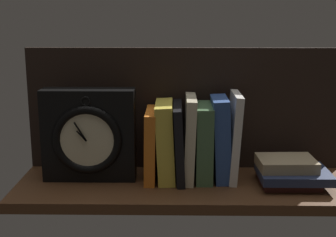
# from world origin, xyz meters

# --- Properties ---
(ground_plane) EXTENTS (0.83, 0.27, 0.03)m
(ground_plane) POSITION_xyz_m (0.00, 0.00, -0.01)
(ground_plane) COLOR #4C2D19
(back_panel) EXTENTS (0.83, 0.01, 0.32)m
(back_panel) POSITION_xyz_m (0.00, 0.13, 0.16)
(back_panel) COLOR black
(back_panel) RESTS_ON ground_plane
(book_orange_pandolfini) EXTENTS (0.03, 0.15, 0.18)m
(book_orange_pandolfini) POSITION_xyz_m (-0.09, 0.04, 0.09)
(book_orange_pandolfini) COLOR orange
(book_orange_pandolfini) RESTS_ON ground_plane
(book_yellow_seinlanguage) EXTENTS (0.05, 0.14, 0.20)m
(book_yellow_seinlanguage) POSITION_xyz_m (-0.05, 0.04, 0.10)
(book_yellow_seinlanguage) COLOR gold
(book_yellow_seinlanguage) RESTS_ON ground_plane
(book_black_skeptic) EXTENTS (0.03, 0.16, 0.19)m
(book_black_skeptic) POSITION_xyz_m (-0.02, 0.04, 0.09)
(book_black_skeptic) COLOR black
(book_black_skeptic) RESTS_ON ground_plane
(book_cream_twain) EXTENTS (0.03, 0.14, 0.21)m
(book_cream_twain) POSITION_xyz_m (0.01, 0.04, 0.10)
(book_cream_twain) COLOR beige
(book_cream_twain) RESTS_ON ground_plane
(book_green_romantic) EXTENTS (0.04, 0.13, 0.19)m
(book_green_romantic) POSITION_xyz_m (0.05, 0.04, 0.09)
(book_green_romantic) COLOR #476B44
(book_green_romantic) RESTS_ON ground_plane
(book_blue_modern) EXTENTS (0.05, 0.12, 0.21)m
(book_blue_modern) POSITION_xyz_m (0.09, 0.04, 0.10)
(book_blue_modern) COLOR #2D4C8E
(book_blue_modern) RESTS_ON ground_plane
(book_white_catcher) EXTENTS (0.03, 0.13, 0.22)m
(book_white_catcher) POSITION_xyz_m (0.12, 0.04, 0.11)
(book_white_catcher) COLOR silver
(book_white_catcher) RESTS_ON ground_plane
(framed_clock) EXTENTS (0.23, 0.08, 0.23)m
(framed_clock) POSITION_xyz_m (-0.24, 0.03, 0.11)
(framed_clock) COLOR black
(framed_clock) RESTS_ON ground_plane
(book_stack_side) EXTENTS (0.17, 0.13, 0.07)m
(book_stack_side) POSITION_xyz_m (0.25, -0.00, 0.03)
(book_stack_side) COLOR #471E19
(book_stack_side) RESTS_ON ground_plane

